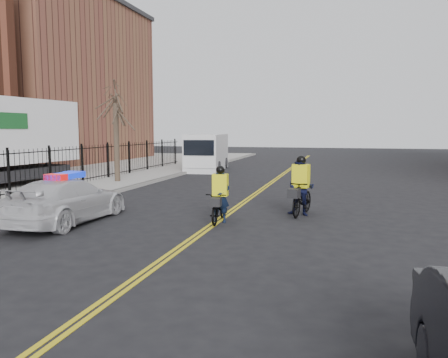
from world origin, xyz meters
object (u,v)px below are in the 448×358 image
Objects in this scene: police_cruiser at (66,200)px; cargo_van at (207,153)px; cyclist_far at (301,192)px; cyclist_near at (220,203)px.

cargo_van is at bearing -86.20° from police_cruiser.
police_cruiser is 17.53m from cargo_van.
cargo_van is at bearing 129.93° from cyclist_far.
cyclist_near is 0.89× the size of cyclist_far.
cyclist_far is (6.68, 2.99, 0.10)m from police_cruiser.
cyclist_far is at bearing -155.85° from police_cruiser.
cyclist_near is 2.81m from cyclist_far.
cargo_van is (-1.14, 17.48, 0.53)m from police_cruiser.
police_cruiser is at bearing -167.97° from cyclist_near.
cyclist_near reaches higher than police_cruiser.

